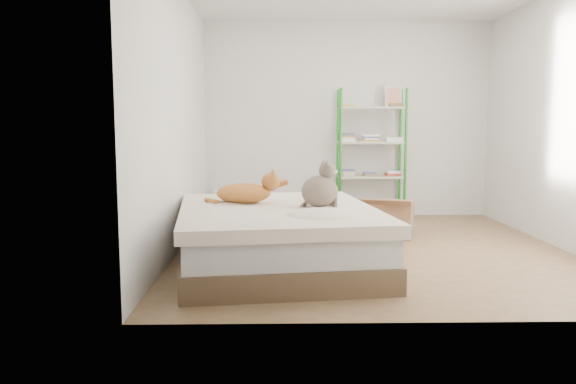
{
  "coord_description": "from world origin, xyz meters",
  "views": [
    {
      "loc": [
        -0.94,
        -5.47,
        1.23
      ],
      "look_at": [
        -0.84,
        -0.38,
        0.62
      ],
      "focal_mm": 35.0,
      "sensor_mm": 36.0,
      "label": 1
    }
  ],
  "objects_px": {
    "grey_cat": "(320,184)",
    "cardboard_box": "(387,219)",
    "bed": "(277,237)",
    "white_bin": "(226,204)",
    "orange_cat": "(244,191)",
    "shelf_unit": "(371,158)"
  },
  "relations": [
    {
      "from": "bed",
      "to": "orange_cat",
      "type": "relative_size",
      "value": 3.9
    },
    {
      "from": "orange_cat",
      "to": "white_bin",
      "type": "bearing_deg",
      "value": 93.82
    },
    {
      "from": "grey_cat",
      "to": "shelf_unit",
      "type": "bearing_deg",
      "value": -33.11
    },
    {
      "from": "shelf_unit",
      "to": "cardboard_box",
      "type": "xyz_separation_m",
      "value": [
        -0.03,
        -1.25,
        -0.6
      ]
    },
    {
      "from": "grey_cat",
      "to": "cardboard_box",
      "type": "bearing_deg",
      "value": -47.17
    },
    {
      "from": "orange_cat",
      "to": "white_bin",
      "type": "xyz_separation_m",
      "value": [
        -0.37,
        2.3,
        -0.45
      ]
    },
    {
      "from": "cardboard_box",
      "to": "white_bin",
      "type": "height_order",
      "value": "cardboard_box"
    },
    {
      "from": "orange_cat",
      "to": "grey_cat",
      "type": "distance_m",
      "value": 0.71
    },
    {
      "from": "grey_cat",
      "to": "cardboard_box",
      "type": "height_order",
      "value": "grey_cat"
    },
    {
      "from": "bed",
      "to": "shelf_unit",
      "type": "bearing_deg",
      "value": 56.83
    },
    {
      "from": "white_bin",
      "to": "grey_cat",
      "type": "bearing_deg",
      "value": -67.61
    },
    {
      "from": "bed",
      "to": "cardboard_box",
      "type": "height_order",
      "value": "bed"
    },
    {
      "from": "orange_cat",
      "to": "shelf_unit",
      "type": "distance_m",
      "value": 2.8
    },
    {
      "from": "bed",
      "to": "grey_cat",
      "type": "bearing_deg",
      "value": -6.59
    },
    {
      "from": "bed",
      "to": "white_bin",
      "type": "height_order",
      "value": "bed"
    },
    {
      "from": "grey_cat",
      "to": "bed",
      "type": "bearing_deg",
      "value": 76.47
    },
    {
      "from": "orange_cat",
      "to": "cardboard_box",
      "type": "distance_m",
      "value": 1.92
    },
    {
      "from": "orange_cat",
      "to": "shelf_unit",
      "type": "height_order",
      "value": "shelf_unit"
    },
    {
      "from": "orange_cat",
      "to": "cardboard_box",
      "type": "relative_size",
      "value": 0.86
    },
    {
      "from": "shelf_unit",
      "to": "cardboard_box",
      "type": "distance_m",
      "value": 1.38
    },
    {
      "from": "shelf_unit",
      "to": "bed",
      "type": "bearing_deg",
      "value": -115.91
    },
    {
      "from": "white_bin",
      "to": "orange_cat",
      "type": "bearing_deg",
      "value": -80.87
    }
  ]
}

